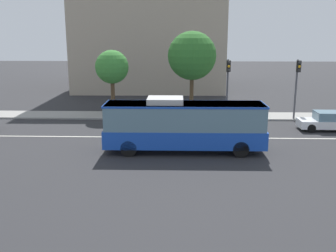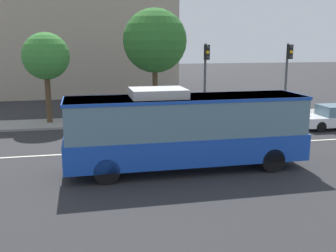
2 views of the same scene
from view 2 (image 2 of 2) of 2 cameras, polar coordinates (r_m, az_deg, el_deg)
name	(u,v)px [view 2 (image 2 of 2)]	position (r m, az deg, el deg)	size (l,w,h in m)	color
ground_plane	(172,149)	(20.13, 0.57, -3.25)	(160.00, 160.00, 0.00)	#28282B
sidewalk_kerb	(149,120)	(27.14, -2.80, 0.86)	(80.00, 3.08, 0.14)	gray
lane_centre_line	(172,148)	(20.13, 0.57, -3.24)	(76.00, 0.16, 0.01)	silver
transit_bus	(186,127)	(16.48, 2.59, -0.21)	(10.02, 2.57, 3.46)	#1947B7
traffic_light_near_corner	(288,68)	(28.53, 16.83, 7.98)	(0.34, 0.62, 5.20)	#47474C
traffic_light_mid_block	(206,69)	(26.32, 5.46, 8.14)	(0.33, 0.62, 5.20)	#47474C
street_tree_kerbside_centre	(46,57)	(26.72, -17.14, 9.49)	(2.99, 2.99, 5.92)	#4C3823
street_tree_kerbside_right	(155,41)	(27.56, -1.91, 12.12)	(4.35, 4.35, 7.57)	#4C3823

